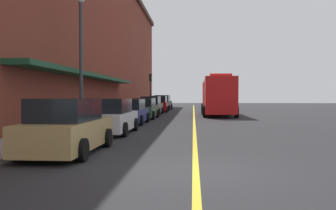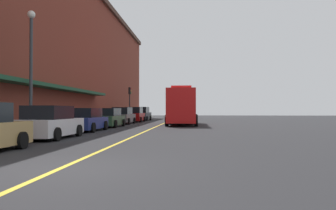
{
  "view_description": "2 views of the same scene",
  "coord_description": "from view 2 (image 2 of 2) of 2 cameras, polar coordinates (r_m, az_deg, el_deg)",
  "views": [
    {
      "loc": [
        -0.06,
        -8.72,
        1.79
      ],
      "look_at": [
        -2.41,
        25.3,
        0.92
      ],
      "focal_mm": 39.2,
      "sensor_mm": 36.0,
      "label": 1
    },
    {
      "loc": [
        3.29,
        -7.97,
        1.44
      ],
      "look_at": [
        1.03,
        20.49,
        1.87
      ],
      "focal_mm": 35.66,
      "sensor_mm": 36.0,
      "label": 2
    }
  ],
  "objects": [
    {
      "name": "parked_car_6",
      "position": [
        45.7,
        -4.51,
        -1.58
      ],
      "size": [
        2.27,
        4.62,
        1.85
      ],
      "rotation": [
        0.0,
        0.0,
        1.53
      ],
      "color": "black",
      "rests_on": "ground"
    },
    {
      "name": "parking_meter_2",
      "position": [
        22.21,
        -18.36,
        -1.79
      ],
      "size": [
        0.14,
        0.18,
        1.33
      ],
      "color": "#4C4C51",
      "rests_on": "sidewalk_left"
    },
    {
      "name": "street_lamp_left",
      "position": [
        20.6,
        -22.37,
        7.47
      ],
      "size": [
        0.44,
        0.44,
        6.94
      ],
      "color": "#33383D",
      "rests_on": "sidewalk_left"
    },
    {
      "name": "parked_car_4",
      "position": [
        34.48,
        -7.75,
        -1.91
      ],
      "size": [
        2.09,
        4.37,
        1.72
      ],
      "rotation": [
        0.0,
        0.0,
        1.55
      ],
      "color": "#595B60",
      "rests_on": "ground"
    },
    {
      "name": "lane_center_stripe",
      "position": [
        33.16,
        -1.16,
        -3.34
      ],
      "size": [
        0.16,
        70.0,
        0.01
      ],
      "primitive_type": "cube",
      "color": "gold",
      "rests_on": "ground"
    },
    {
      "name": "parked_car_5",
      "position": [
        40.17,
        -5.76,
        -1.72
      ],
      "size": [
        2.17,
        4.52,
        1.78
      ],
      "rotation": [
        0.0,
        0.0,
        1.58
      ],
      "color": "maroon",
      "rests_on": "ground"
    },
    {
      "name": "parked_car_1",
      "position": [
        17.81,
        -19.53,
        -2.94
      ],
      "size": [
        2.14,
        4.62,
        1.65
      ],
      "rotation": [
        0.0,
        0.0,
        1.56
      ],
      "color": "silver",
      "rests_on": "ground"
    },
    {
      "name": "traffic_light_near",
      "position": [
        44.59,
        -6.56,
        1.35
      ],
      "size": [
        0.38,
        0.36,
        4.3
      ],
      "color": "#232326",
      "rests_on": "sidewalk_left"
    },
    {
      "name": "ground_plane",
      "position": [
        33.16,
        -1.16,
        -3.34
      ],
      "size": [
        112.0,
        112.0,
        0.0
      ],
      "primitive_type": "plane",
      "color": "#232326"
    },
    {
      "name": "parked_car_2",
      "position": [
        23.34,
        -13.8,
        -2.54
      ],
      "size": [
        2.06,
        4.56,
        1.57
      ],
      "rotation": [
        0.0,
        0.0,
        1.56
      ],
      "color": "navy",
      "rests_on": "ground"
    },
    {
      "name": "brick_building_left",
      "position": [
        35.71,
        -20.25,
        8.7
      ],
      "size": [
        9.38,
        64.0,
        14.65
      ],
      "color": "maroon",
      "rests_on": "ground"
    },
    {
      "name": "sidewalk_left",
      "position": [
        34.33,
        -11.53,
        -3.12
      ],
      "size": [
        2.4,
        70.0,
        0.15
      ],
      "primitive_type": "cube",
      "color": "gray",
      "rests_on": "ground"
    },
    {
      "name": "parking_meter_3",
      "position": [
        41.13,
        -7.59,
        -1.38
      ],
      "size": [
        0.14,
        0.18,
        1.33
      ],
      "color": "#4C4C51",
      "rests_on": "sidewalk_left"
    },
    {
      "name": "fire_truck",
      "position": [
        32.45,
        2.53,
        -0.39
      ],
      "size": [
        2.87,
        9.28,
        3.56
      ],
      "rotation": [
        0.0,
        0.0,
        -1.57
      ],
      "color": "red",
      "rests_on": "ground"
    },
    {
      "name": "parked_car_3",
      "position": [
        28.62,
        -10.17,
        -2.22
      ],
      "size": [
        2.18,
        4.61,
        1.59
      ],
      "rotation": [
        0.0,
        0.0,
        1.55
      ],
      "color": "#2D5133",
      "rests_on": "ground"
    },
    {
      "name": "parking_meter_1",
      "position": [
        16.78,
        -26.47,
        -2.06
      ],
      "size": [
        0.14,
        0.18,
        1.33
      ],
      "color": "#4C4C51",
      "rests_on": "sidewalk_left"
    }
  ]
}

